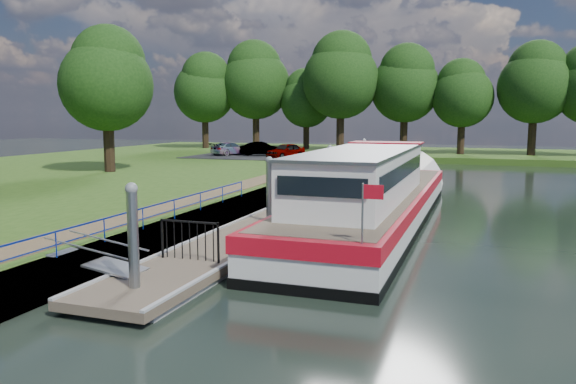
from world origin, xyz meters
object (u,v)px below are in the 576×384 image
(barge, at_px, (376,198))
(car_b, at_px, (261,149))
(pontoon, at_px, (304,209))
(car_a, at_px, (286,151))
(car_c, at_px, (230,149))

(barge, bearing_deg, car_b, 121.43)
(pontoon, xyz_separation_m, car_b, (-11.80, 23.87, 1.29))
(car_a, bearing_deg, car_b, 168.07)
(pontoon, bearing_deg, car_b, 116.32)
(car_b, bearing_deg, pontoon, -163.68)
(pontoon, height_order, car_a, car_a)
(barge, height_order, car_a, barge)
(pontoon, distance_m, car_a, 23.29)
(pontoon, bearing_deg, barge, -20.39)
(barge, bearing_deg, car_c, 126.39)
(car_b, bearing_deg, car_a, -135.00)
(car_c, bearing_deg, car_b, -158.92)
(pontoon, height_order, car_b, car_b)
(barge, bearing_deg, car_a, 117.95)
(barge, distance_m, car_a, 25.98)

